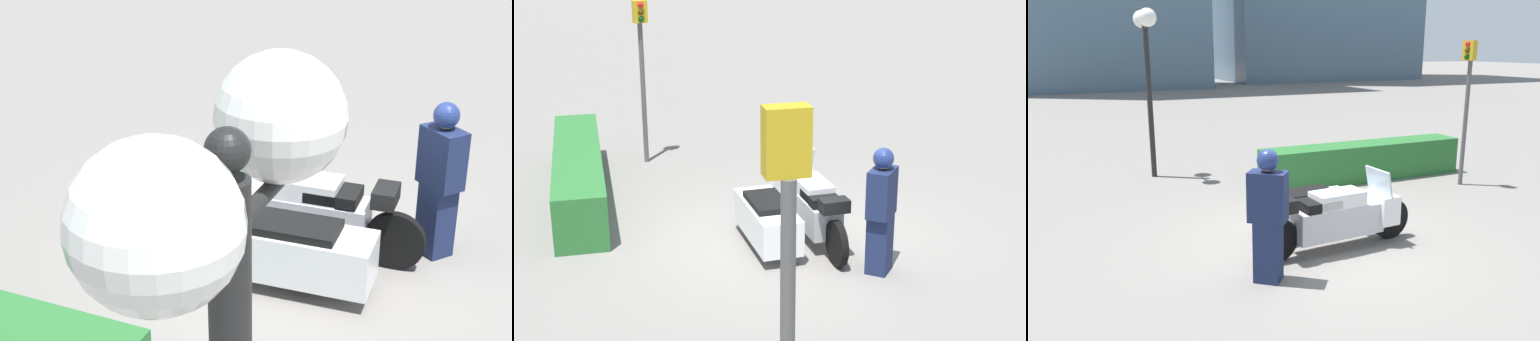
{
  "view_description": "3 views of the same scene",
  "coord_description": "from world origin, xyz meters",
  "views": [
    {
      "loc": [
        -2.34,
        6.8,
        4.32
      ],
      "look_at": [
        0.54,
        0.01,
        1.04
      ],
      "focal_mm": 55.0,
      "sensor_mm": 36.0,
      "label": 1
    },
    {
      "loc": [
        -10.15,
        2.83,
        4.61
      ],
      "look_at": [
        -0.43,
        0.45,
        1.29
      ],
      "focal_mm": 55.0,
      "sensor_mm": 36.0,
      "label": 2
    },
    {
      "loc": [
        -3.45,
        -6.36,
        2.93
      ],
      "look_at": [
        -0.33,
        0.57,
        1.05
      ],
      "focal_mm": 35.0,
      "sensor_mm": 36.0,
      "label": 3
    }
  ],
  "objects": [
    {
      "name": "hedge_bush_curbside",
      "position": [
        2.72,
        2.99,
        0.42
      ],
      "size": [
        4.84,
        0.77,
        0.83
      ],
      "primitive_type": "cube",
      "color": "#28662D",
      "rests_on": "ground"
    },
    {
      "name": "twin_lamp_post",
      "position": [
        -1.58,
        5.18,
        3.03
      ],
      "size": [
        0.39,
        1.11,
        3.74
      ],
      "color": "black",
      "rests_on": "ground"
    },
    {
      "name": "traffic_light_near",
      "position": [
        4.41,
        1.7,
        2.04
      ],
      "size": [
        0.22,
        0.28,
        3.07
      ],
      "rotation": [
        0.0,
        0.0,
        3.28
      ],
      "color": "#4C4C4C",
      "rests_on": "ground"
    },
    {
      "name": "officer_rider",
      "position": [
        -1.2,
        -0.86,
        0.92
      ],
      "size": [
        0.55,
        0.52,
        1.73
      ],
      "rotation": [
        0.0,
        0.0,
        -2.25
      ],
      "color": "#192347",
      "rests_on": "ground"
    },
    {
      "name": "ground_plane",
      "position": [
        0.0,
        0.0,
        0.0
      ],
      "size": [
        160.0,
        160.0,
        0.0
      ],
      "primitive_type": "plane",
      "color": "slate"
    },
    {
      "name": "police_motorcycle",
      "position": [
        0.14,
        0.06,
        0.46
      ],
      "size": [
        2.64,
        1.31,
        1.15
      ],
      "rotation": [
        0.0,
        0.0,
        0.05
      ],
      "color": "black",
      "rests_on": "ground"
    }
  ]
}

